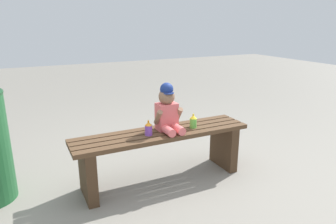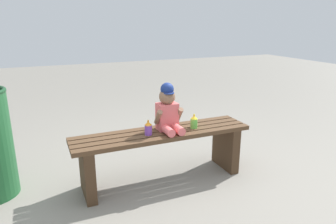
{
  "view_description": "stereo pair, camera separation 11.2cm",
  "coord_description": "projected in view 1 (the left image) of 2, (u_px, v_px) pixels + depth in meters",
  "views": [
    {
      "loc": [
        -1.02,
        -2.21,
        1.34
      ],
      "look_at": [
        0.03,
        -0.05,
        0.63
      ],
      "focal_mm": 33.04,
      "sensor_mm": 36.0,
      "label": 1
    },
    {
      "loc": [
        -0.92,
        -2.26,
        1.34
      ],
      "look_at": [
        0.03,
        -0.05,
        0.63
      ],
      "focal_mm": 33.04,
      "sensor_mm": 36.0,
      "label": 2
    }
  ],
  "objects": [
    {
      "name": "ground_plane",
      "position": [
        163.0,
        180.0,
        2.72
      ],
      "size": [
        16.0,
        16.0,
        0.0
      ],
      "primitive_type": "plane",
      "color": "gray"
    },
    {
      "name": "park_bench",
      "position": [
        162.0,
        148.0,
        2.63
      ],
      "size": [
        1.52,
        0.34,
        0.45
      ],
      "color": "#513823",
      "rests_on": "ground_plane"
    },
    {
      "name": "child_figure",
      "position": [
        168.0,
        110.0,
        2.58
      ],
      "size": [
        0.23,
        0.27,
        0.4
      ],
      "color": "#E56666",
      "rests_on": "park_bench"
    },
    {
      "name": "sippy_cup_left",
      "position": [
        149.0,
        128.0,
        2.49
      ],
      "size": [
        0.06,
        0.06,
        0.12
      ],
      "color": "#8C4CCC",
      "rests_on": "park_bench"
    },
    {
      "name": "sippy_cup_right",
      "position": [
        193.0,
        121.0,
        2.67
      ],
      "size": [
        0.06,
        0.06,
        0.12
      ],
      "color": "#66CC4C",
      "rests_on": "park_bench"
    }
  ]
}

